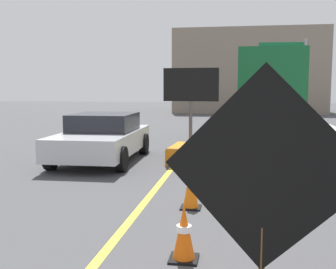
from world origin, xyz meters
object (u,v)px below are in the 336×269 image
Objects in this scene: roadwork_sign at (264,175)px; arrow_board_trailer at (190,145)px; traffic_cone_far_lane at (195,163)px; highway_guide_sign at (291,66)px; box_truck at (267,94)px; traffic_cone_mid_lane at (191,187)px; traffic_cone_near_sign at (184,233)px; pickup_car at (103,137)px.

arrow_board_trailer is at bearing 100.01° from roadwork_sign.
traffic_cone_far_lane is (-1.18, 6.59, -1.15)m from roadwork_sign.
arrow_board_trailer is at bearing -107.88° from highway_guide_sign.
box_truck reaches higher than traffic_cone_mid_lane.
traffic_cone_far_lane is (-4.10, -15.84, -3.10)m from highway_guide_sign.
box_truck is 8.68m from highway_guide_sign.
roadwork_sign is at bearing -63.75° from traffic_cone_near_sign.
roadwork_sign reaches higher than traffic_cone_far_lane.
box_truck is 10.43× the size of traffic_cone_far_lane.
pickup_car is 5.37m from traffic_cone_mid_lane.
traffic_cone_near_sign is (0.69, -6.95, -0.13)m from arrow_board_trailer.
pickup_car is (-4.08, 8.30, -0.77)m from roadwork_sign.
pickup_car is at bearing 125.15° from traffic_cone_mid_lane.
roadwork_sign is at bearing -75.79° from traffic_cone_mid_lane.
box_truck is 9.59× the size of traffic_cone_near_sign.
arrow_board_trailer reaches higher than traffic_cone_far_lane.
roadwork_sign reaches higher than traffic_cone_near_sign.
traffic_cone_mid_lane reaches higher than traffic_cone_far_lane.
highway_guide_sign is (4.45, 13.79, 2.94)m from arrow_board_trailer.
box_truck is 7.98m from traffic_cone_far_lane.
pickup_car is at bearing -131.20° from box_truck.
pickup_car is at bearing 116.13° from traffic_cone_near_sign.
arrow_board_trailer is 6.99m from traffic_cone_near_sign.
highway_guide_sign is 7.66× the size of traffic_cone_far_lane.
traffic_cone_near_sign is 4.91m from traffic_cone_far_lane.
box_truck is at bearing 48.80° from pickup_car.
pickup_car is 16.00m from highway_guide_sign.
roadwork_sign reaches higher than pickup_car.
arrow_board_trailer is at bearing -114.84° from box_truck.
arrow_board_trailer is 3.80× the size of traffic_cone_near_sign.
arrow_board_trailer is at bearing 7.59° from pickup_car.
box_truck reaches higher than traffic_cone_far_lane.
traffic_cone_far_lane is at bearing 94.06° from traffic_cone_near_sign.
highway_guide_sign reaches higher than pickup_car.
roadwork_sign is at bearing -79.99° from arrow_board_trailer.
pickup_car is 6.85× the size of traffic_cone_far_lane.
traffic_cone_near_sign is 1.09× the size of traffic_cone_far_lane.
arrow_board_trailer is at bearing 99.48° from traffic_cone_far_lane.
highway_guide_sign is 6.46× the size of traffic_cone_mid_lane.
pickup_car is 0.89× the size of highway_guide_sign.
highway_guide_sign is at bearing 82.58° from roadwork_sign.
box_truck is 10.48m from traffic_cone_mid_lane.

